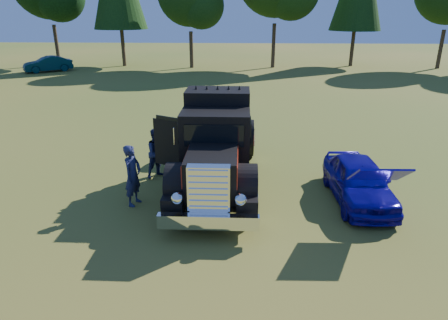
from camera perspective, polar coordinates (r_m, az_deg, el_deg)
ground at (r=11.81m, az=-2.44°, el=-6.58°), size 120.00×120.00×0.00m
diamond_t_truck at (r=12.62m, az=-1.12°, el=1.59°), size 3.27×7.16×3.00m
hotrod_coupe at (r=12.51m, az=18.70°, el=-2.79°), size 1.64×4.10×1.89m
spectator_near at (r=11.84m, az=-12.91°, el=-2.16°), size 0.61×0.77×1.83m
spectator_far at (r=13.68m, az=-9.47°, el=0.97°), size 1.05×1.04×1.71m
distant_teal_car at (r=41.01m, az=-23.85°, el=12.43°), size 4.26×3.62×1.38m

